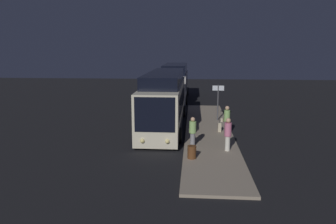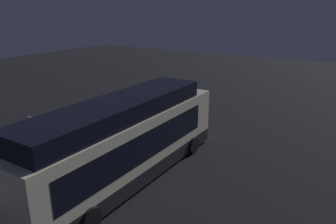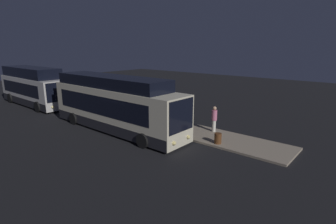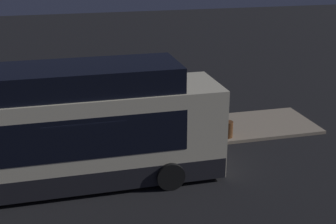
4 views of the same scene
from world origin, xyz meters
name	(u,v)px [view 1 (image 1 of 4)]	position (x,y,z in m)	size (l,w,h in m)	color
ground	(162,132)	(0.00, 0.00, 0.00)	(80.00, 80.00, 0.00)	black
platform	(208,131)	(0.00, 3.12, 0.07)	(20.00, 3.04, 0.13)	gray
bus_lead	(165,102)	(-1.55, 0.03, 1.77)	(12.03, 2.79, 3.91)	beige
bus_second	(175,84)	(-14.82, 0.03, 1.73)	(10.34, 2.89, 3.89)	silver
passenger_boarding	(193,131)	(3.61, 2.07, 1.02)	(0.62, 0.47, 1.66)	gray
passenger_waiting	(227,119)	(0.71, 4.24, 1.12)	(0.57, 0.65, 1.82)	#6B604C
passenger_with_bags	(228,133)	(4.39, 3.95, 1.12)	(0.53, 0.53, 1.80)	silver
suitcase	(219,127)	(0.15, 3.84, 0.43)	(0.38, 0.21, 0.84)	beige
sign_post	(218,98)	(-3.32, 3.95, 1.86)	(0.10, 0.87, 2.73)	#4C4C51
trash_bin	(192,152)	(5.80, 2.05, 0.46)	(0.44, 0.44, 0.65)	#593319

